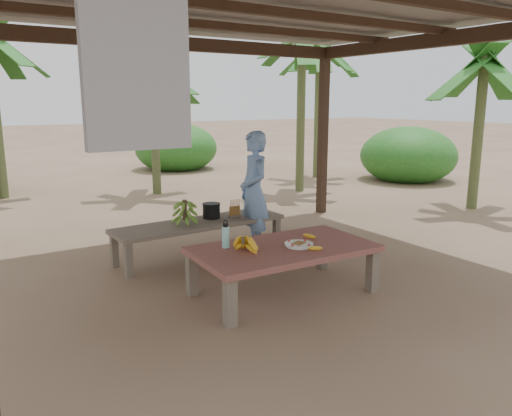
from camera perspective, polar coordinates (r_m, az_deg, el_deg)
ground at (r=5.53m, az=0.39°, el=-8.26°), size 80.00×80.00×0.00m
pavilion at (r=5.23m, az=0.40°, el=21.50°), size 6.60×5.60×2.95m
work_table at (r=5.04m, az=3.13°, el=-5.09°), size 1.84×1.08×0.50m
bench at (r=6.28m, az=-6.40°, el=-2.05°), size 2.22×0.69×0.45m
ripe_banana_bunch at (r=4.79m, az=-1.47°, el=-4.16°), size 0.33×0.31×0.17m
plate at (r=5.02m, az=4.92°, el=-4.20°), size 0.29×0.29×0.04m
loose_banana_front at (r=4.91m, az=6.81°, el=-4.58°), size 0.18×0.06×0.04m
loose_banana_side at (r=5.33m, az=6.12°, el=-3.21°), size 0.12×0.14×0.04m
water_flask at (r=4.95m, az=-3.48°, el=-3.22°), size 0.07×0.07×0.28m
green_banana_stalk at (r=6.14m, az=-8.14°, el=-0.39°), size 0.29×0.29×0.32m
cooking_pot at (r=6.42m, az=-5.12°, el=-0.34°), size 0.22×0.22×0.19m
skewer_rack at (r=6.44m, az=-2.46°, el=-0.04°), size 0.18×0.09×0.24m
woman at (r=6.44m, az=-0.24°, el=1.88°), size 0.47×0.63×1.56m
banana_plant_ne at (r=10.84m, az=5.29°, el=18.03°), size 1.80×1.80×3.55m
banana_plant_n at (r=10.63m, az=-11.77°, el=14.55°), size 1.80×1.80×2.90m
banana_plant_e at (r=9.79m, az=24.59°, el=13.89°), size 1.80×1.80×2.89m
banana_plant_far at (r=12.96m, az=7.26°, el=17.11°), size 1.80×1.80×3.57m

